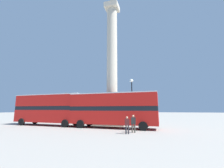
# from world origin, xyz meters

# --- Properties ---
(ground_plane) EXTENTS (200.00, 200.00, 0.00)m
(ground_plane) POSITION_xyz_m (0.00, 0.00, 0.00)
(ground_plane) COLOR gray
(monument_column) EXTENTS (4.79, 4.79, 21.45)m
(monument_column) POSITION_xyz_m (0.00, 0.00, 7.27)
(monument_column) COLOR #BCB29E
(monument_column) RESTS_ON ground_plane
(bus_a) EXTENTS (11.15, 2.96, 4.38)m
(bus_a) POSITION_xyz_m (1.37, -4.15, 2.42)
(bus_a) COLOR red
(bus_a) RESTS_ON ground_plane
(bus_b) EXTENTS (10.84, 3.08, 4.48)m
(bus_b) POSITION_xyz_m (-8.55, -3.87, 2.47)
(bus_b) COLOR red
(bus_b) RESTS_ON ground_plane
(equestrian_statue) EXTENTS (3.63, 2.95, 5.96)m
(equestrian_statue) POSITION_xyz_m (-12.42, 5.90, 1.70)
(equestrian_statue) COLOR #BCB29E
(equestrian_statue) RESTS_ON ground_plane
(street_lamp) EXTENTS (0.44, 0.44, 6.55)m
(street_lamp) POSITION_xyz_m (3.51, -1.99, 3.74)
(street_lamp) COLOR black
(street_lamp) RESTS_ON ground_plane
(pedestrian_near_lamp) EXTENTS (0.49, 0.30, 1.75)m
(pedestrian_near_lamp) POSITION_xyz_m (4.42, -7.13, 0.99)
(pedestrian_near_lamp) COLOR #4C473D
(pedestrian_near_lamp) RESTS_ON ground_plane
(pedestrian_by_plinth) EXTENTS (0.46, 0.29, 1.64)m
(pedestrian_by_plinth) POSITION_xyz_m (3.97, -8.11, 0.90)
(pedestrian_by_plinth) COLOR #28282D
(pedestrian_by_plinth) RESTS_ON ground_plane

